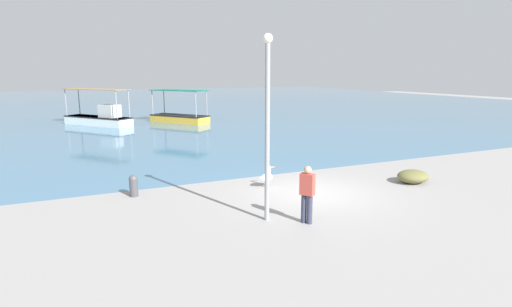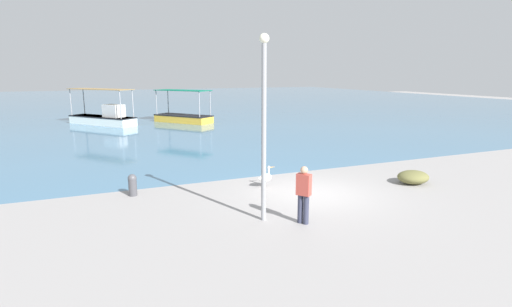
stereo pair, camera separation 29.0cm
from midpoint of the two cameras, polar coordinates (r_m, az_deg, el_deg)
name	(u,v)px [view 2 (the right image)]	position (r m, az deg, el deg)	size (l,w,h in m)	color
ground	(313,194)	(14.57, 8.75, -5.69)	(120.00, 120.00, 0.00)	gray
harbor_water	(141,102)	(60.41, -15.97, 7.04)	(110.00, 90.00, 0.00)	teal
fishing_boat_far_right	(183,116)	(35.32, -10.10, 5.25)	(4.62, 5.23, 2.78)	gold
fishing_boat_near_right	(104,117)	(35.33, -20.65, 4.93)	(5.21, 5.95, 2.94)	white
pelican	(265,177)	(15.13, 1.92, -3.43)	(0.80, 0.39, 0.80)	#E0997A
lamp_post	(264,118)	(11.23, 1.88, 5.04)	(0.28, 0.28, 5.32)	gray
mooring_bollard	(133,184)	(14.68, -16.68, -4.23)	(0.30, 0.30, 0.78)	#47474C
fisherman_standing	(304,193)	(11.50, 7.54, -5.63)	(0.41, 0.45, 1.69)	#33374D
net_pile	(413,177)	(16.84, 21.99, -3.15)	(1.27, 1.08, 0.51)	olive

